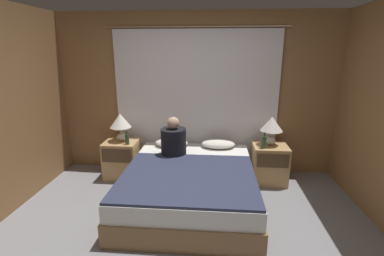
# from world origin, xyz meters

# --- Properties ---
(ground_plane) EXTENTS (16.00, 16.00, 0.00)m
(ground_plane) POSITION_xyz_m (0.00, 0.00, 0.00)
(ground_plane) COLOR gray
(wall_back) EXTENTS (4.45, 0.06, 2.50)m
(wall_back) POSITION_xyz_m (0.00, 1.90, 1.25)
(wall_back) COLOR olive
(wall_back) RESTS_ON ground_plane
(curtain_panel) EXTENTS (2.74, 0.02, 2.27)m
(curtain_panel) POSITION_xyz_m (0.00, 1.84, 1.13)
(curtain_panel) COLOR white
(curtain_panel) RESTS_ON ground_plane
(bed) EXTENTS (1.65, 1.98, 0.48)m
(bed) POSITION_xyz_m (0.00, 0.80, 0.24)
(bed) COLOR olive
(bed) RESTS_ON ground_plane
(nightstand_left) EXTENTS (0.50, 0.46, 0.58)m
(nightstand_left) POSITION_xyz_m (-1.13, 1.48, 0.29)
(nightstand_left) COLOR tan
(nightstand_left) RESTS_ON ground_plane
(nightstand_right) EXTENTS (0.50, 0.46, 0.58)m
(nightstand_right) POSITION_xyz_m (1.13, 1.48, 0.29)
(nightstand_right) COLOR tan
(nightstand_right) RESTS_ON ground_plane
(lamp_left) EXTENTS (0.32, 0.32, 0.43)m
(lamp_left) POSITION_xyz_m (-1.13, 1.52, 0.87)
(lamp_left) COLOR silver
(lamp_left) RESTS_ON nightstand_left
(lamp_right) EXTENTS (0.32, 0.32, 0.43)m
(lamp_right) POSITION_xyz_m (1.13, 1.52, 0.87)
(lamp_right) COLOR silver
(lamp_right) RESTS_ON nightstand_right
(pillow_left) EXTENTS (0.51, 0.30, 0.12)m
(pillow_left) POSITION_xyz_m (-0.36, 1.60, 0.54)
(pillow_left) COLOR silver
(pillow_left) RESTS_ON bed
(pillow_right) EXTENTS (0.51, 0.30, 0.12)m
(pillow_right) POSITION_xyz_m (0.36, 1.60, 0.54)
(pillow_right) COLOR silver
(pillow_right) RESTS_ON bed
(blanket_on_bed) EXTENTS (1.59, 1.37, 0.03)m
(blanket_on_bed) POSITION_xyz_m (0.00, 0.52, 0.50)
(blanket_on_bed) COLOR #2D334C
(blanket_on_bed) RESTS_ON bed
(person_left_in_bed) EXTENTS (0.36, 0.36, 0.56)m
(person_left_in_bed) POSITION_xyz_m (-0.27, 1.24, 0.70)
(person_left_in_bed) COLOR black
(person_left_in_bed) RESTS_ON bed
(beer_bottle_on_left_stand) EXTENTS (0.06, 0.06, 0.21)m
(beer_bottle_on_left_stand) POSITION_xyz_m (-0.99, 1.36, 0.66)
(beer_bottle_on_left_stand) COLOR #2D4C28
(beer_bottle_on_left_stand) RESTS_ON nightstand_left
(beer_bottle_on_right_stand) EXTENTS (0.06, 0.06, 0.24)m
(beer_bottle_on_right_stand) POSITION_xyz_m (1.01, 1.36, 0.67)
(beer_bottle_on_right_stand) COLOR #2D4C28
(beer_bottle_on_right_stand) RESTS_ON nightstand_right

